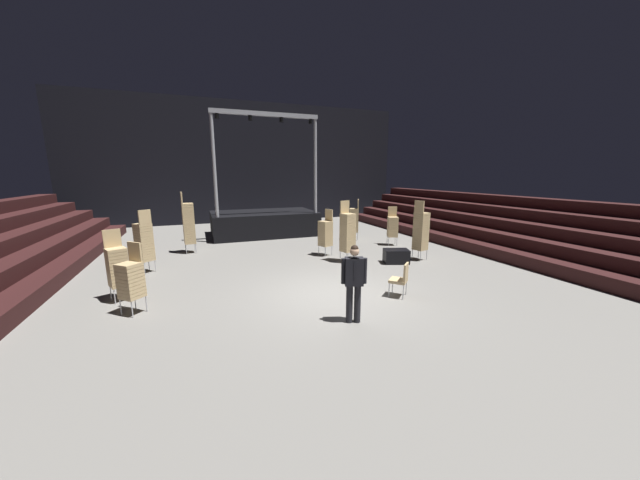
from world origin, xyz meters
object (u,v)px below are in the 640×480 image
(chair_stack_front_right, at_px, (354,220))
(loose_chair_near_man, at_px, (401,278))
(stage_riser, at_px, (264,222))
(chair_stack_mid_left, at_px, (188,223))
(chair_stack_rear_centre, at_px, (144,241))
(equipment_road_case, at_px, (396,256))
(man_with_tie, at_px, (354,279))
(chair_stack_mid_right, at_px, (117,266))
(chair_stack_rear_left, at_px, (348,232))
(chair_stack_rear_right, at_px, (131,279))
(chair_stack_aisle_left, at_px, (393,226))
(chair_stack_mid_centre, at_px, (421,231))
(chair_stack_front_left, at_px, (326,233))

(chair_stack_front_right, xyz_separation_m, loose_chair_near_man, (-2.31, -7.39, -0.49))
(stage_riser, xyz_separation_m, chair_stack_mid_left, (-3.76, -3.10, 0.57))
(chair_stack_rear_centre, relative_size, equipment_road_case, 2.37)
(man_with_tie, relative_size, chair_stack_mid_left, 0.70)
(chair_stack_mid_right, bearing_deg, chair_stack_rear_left, 166.17)
(chair_stack_mid_right, bearing_deg, chair_stack_front_right, -176.25)
(man_with_tie, relative_size, equipment_road_case, 1.98)
(chair_stack_mid_right, relative_size, equipment_road_case, 2.09)
(chair_stack_front_right, height_order, chair_stack_rear_centre, chair_stack_rear_centre)
(chair_stack_mid_left, relative_size, equipment_road_case, 2.84)
(stage_riser, height_order, chair_stack_rear_right, stage_riser)
(chair_stack_mid_right, bearing_deg, chair_stack_aisle_left, 172.85)
(stage_riser, height_order, loose_chair_near_man, stage_riser)
(stage_riser, relative_size, equipment_road_case, 6.85)
(man_with_tie, xyz_separation_m, equipment_road_case, (3.72, 3.86, -0.76))
(man_with_tie, xyz_separation_m, chair_stack_mid_right, (-5.16, 3.34, -0.07))
(chair_stack_mid_centre, bearing_deg, chair_stack_mid_right, -102.00)
(man_with_tie, distance_m, chair_stack_rear_centre, 7.63)
(chair_stack_rear_right, height_order, equipment_road_case, chair_stack_rear_right)
(equipment_road_case, bearing_deg, chair_stack_mid_centre, 3.57)
(chair_stack_front_left, xyz_separation_m, chair_stack_rear_centre, (-6.54, 0.00, 0.13))
(equipment_road_case, bearing_deg, chair_stack_mid_left, 148.32)
(chair_stack_front_left, height_order, loose_chair_near_man, chair_stack_front_left)
(loose_chair_near_man, bearing_deg, chair_stack_mid_left, 83.47)
(man_with_tie, bearing_deg, equipment_road_case, -115.25)
(chair_stack_mid_centre, distance_m, chair_stack_rear_left, 2.84)
(chair_stack_rear_right, bearing_deg, stage_riser, -75.44)
(chair_stack_mid_centre, bearing_deg, chair_stack_mid_left, -133.17)
(chair_stack_rear_left, distance_m, chair_stack_aisle_left, 3.75)
(chair_stack_mid_right, bearing_deg, equipment_road_case, 159.04)
(stage_riser, xyz_separation_m, chair_stack_aisle_left, (5.06, -4.85, 0.19))
(stage_riser, bearing_deg, chair_stack_mid_left, -140.48)
(chair_stack_mid_centre, height_order, chair_stack_aisle_left, chair_stack_mid_centre)
(chair_stack_mid_centre, bearing_deg, chair_stack_rear_centre, -116.85)
(chair_stack_mid_left, xyz_separation_m, chair_stack_rear_left, (5.59, -3.64, -0.13))
(chair_stack_mid_centre, distance_m, chair_stack_rear_right, 9.66)
(man_with_tie, height_order, chair_stack_mid_centre, chair_stack_mid_centre)
(chair_stack_front_left, relative_size, chair_stack_front_right, 0.92)
(chair_stack_front_right, relative_size, chair_stack_rear_centre, 0.96)
(chair_stack_rear_right, bearing_deg, equipment_road_case, -126.43)
(chair_stack_mid_centre, bearing_deg, equipment_road_case, -101.81)
(chair_stack_front_right, xyz_separation_m, chair_stack_mid_left, (-7.70, -0.01, 0.25))
(stage_riser, relative_size, man_with_tie, 3.46)
(chair_stack_front_left, relative_size, chair_stack_mid_centre, 0.82)
(chair_stack_front_right, distance_m, loose_chair_near_man, 7.76)
(stage_riser, height_order, chair_stack_mid_right, stage_riser)
(chair_stack_rear_centre, height_order, equipment_road_case, chair_stack_rear_centre)
(stage_riser, distance_m, chair_stack_rear_centre, 7.53)
(stage_riser, xyz_separation_m, chair_stack_front_left, (1.43, -5.53, 0.23))
(chair_stack_rear_left, relative_size, chair_stack_aisle_left, 1.28)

